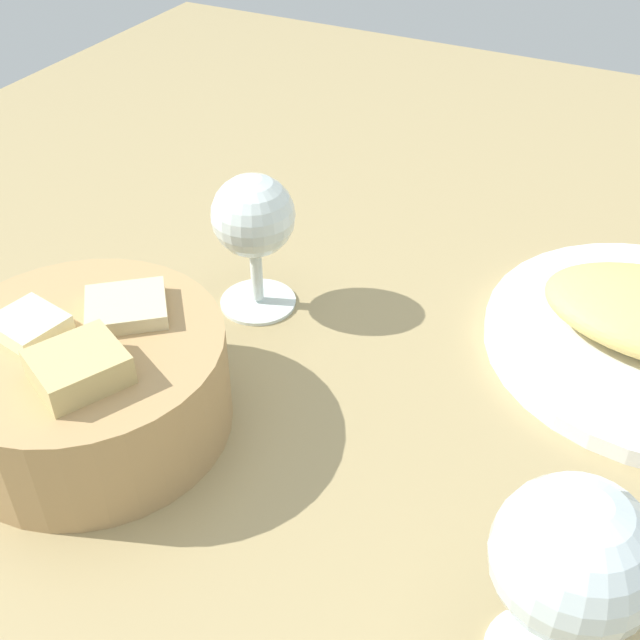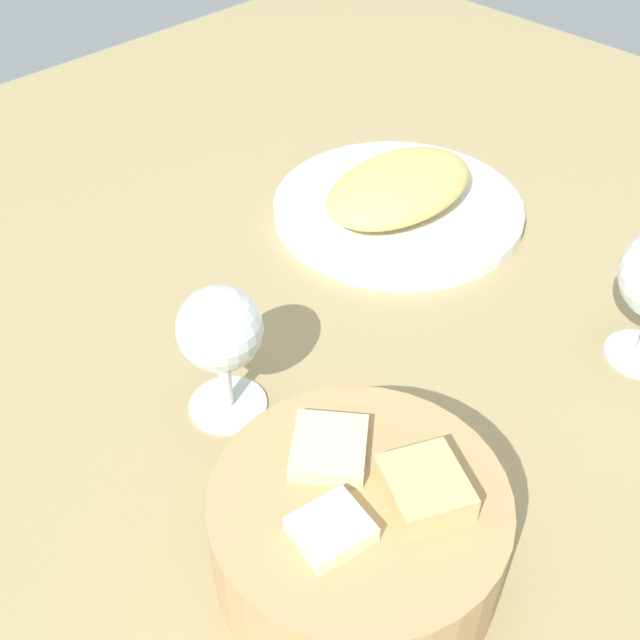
{
  "view_description": "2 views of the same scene",
  "coord_description": "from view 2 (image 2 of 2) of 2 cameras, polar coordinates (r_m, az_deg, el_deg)",
  "views": [
    {
      "loc": [
        -12.28,
        42.99,
        39.85
      ],
      "look_at": [
        7.89,
        3.17,
        5.07
      ],
      "focal_mm": 44.73,
      "sensor_mm": 36.0,
      "label": 1
    },
    {
      "loc": [
        42.22,
        34.37,
        48.23
      ],
      "look_at": [
        8.19,
        -0.18,
        5.54
      ],
      "focal_mm": 45.15,
      "sensor_mm": 36.0,
      "label": 2
    }
  ],
  "objects": [
    {
      "name": "ground_plane",
      "position": [
        0.73,
        4.66,
        -0.94
      ],
      "size": [
        140.0,
        140.0,
        2.0
      ],
      "primitive_type": "cube",
      "color": "#9E8A5C"
    },
    {
      "name": "plate",
      "position": [
        0.87,
        5.53,
        7.86
      ],
      "size": [
        26.45,
        26.45,
        1.4
      ],
      "primitive_type": "cylinder",
      "color": "white",
      "rests_on": "ground_plane"
    },
    {
      "name": "omelette",
      "position": [
        0.85,
        5.65,
        9.37
      ],
      "size": [
        18.39,
        11.48,
        3.95
      ],
      "primitive_type": "ellipsoid",
      "rotation": [
        0.0,
        0.0,
        -0.0
      ],
      "color": "#DABD64",
      "rests_on": "plate"
    },
    {
      "name": "lettuce_garnish",
      "position": [
        0.91,
        6.52,
        10.75
      ],
      "size": [
        3.62,
        3.62,
        1.74
      ],
      "primitive_type": "cone",
      "color": "#47802E",
      "rests_on": "plate"
    },
    {
      "name": "bread_basket",
      "position": [
        0.53,
        2.75,
        -14.51
      ],
      "size": [
        18.99,
        18.99,
        9.41
      ],
      "color": "tan",
      "rests_on": "ground_plane"
    },
    {
      "name": "wine_glass_near",
      "position": [
        0.6,
        -7.07,
        -1.11
      ],
      "size": [
        6.6,
        6.6,
        11.73
      ],
      "color": "silver",
      "rests_on": "ground_plane"
    }
  ]
}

